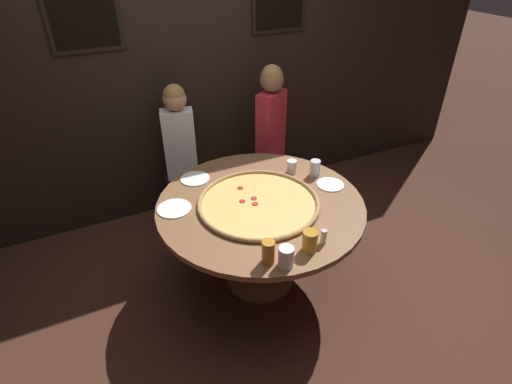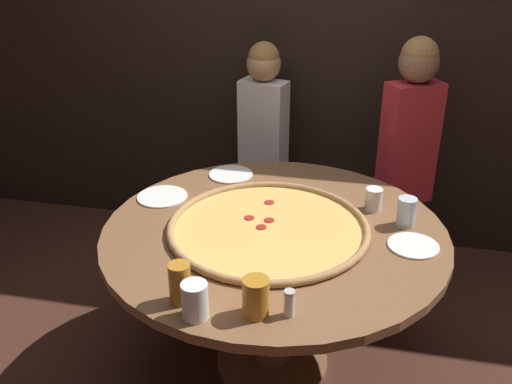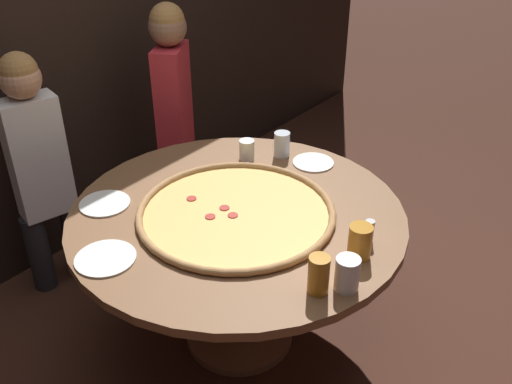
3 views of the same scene
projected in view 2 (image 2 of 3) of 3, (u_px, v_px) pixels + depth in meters
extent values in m
plane|color=#422319|center=(272.00, 364.00, 2.71)|extent=(24.00, 24.00, 0.00)
cube|color=black|center=(317.00, 34.00, 3.30)|extent=(6.40, 0.06, 2.60)
cylinder|color=brown|center=(274.00, 233.00, 2.39)|extent=(1.44, 1.44, 0.04)
cylinder|color=brown|center=(273.00, 304.00, 2.56)|extent=(0.16, 0.16, 0.70)
cylinder|color=brown|center=(272.00, 361.00, 2.70)|extent=(0.52, 0.52, 0.04)
cylinder|color=#EAB75B|center=(268.00, 229.00, 2.37)|extent=(0.81, 0.81, 0.01)
torus|color=#B27F4C|center=(268.00, 227.00, 2.37)|extent=(0.85, 0.85, 0.03)
cylinder|color=#A8281E|center=(261.00, 227.00, 2.37)|extent=(0.04, 0.04, 0.00)
cylinder|color=#A8281E|center=(269.00, 220.00, 2.42)|extent=(0.04, 0.04, 0.00)
cylinder|color=#A8281E|center=(269.00, 202.00, 2.57)|extent=(0.04, 0.04, 0.00)
cylinder|color=#A8281E|center=(249.00, 218.00, 2.44)|extent=(0.04, 0.04, 0.00)
cylinder|color=#BC7A23|center=(256.00, 297.00, 1.85)|extent=(0.09, 0.09, 0.14)
cylinder|color=white|center=(373.00, 199.00, 2.52)|extent=(0.07, 0.07, 0.10)
cylinder|color=#BC7A23|center=(180.00, 283.00, 1.91)|extent=(0.08, 0.08, 0.15)
cylinder|color=silver|center=(406.00, 212.00, 2.39)|extent=(0.08, 0.08, 0.13)
cylinder|color=white|center=(195.00, 301.00, 1.84)|extent=(0.09, 0.09, 0.13)
cylinder|color=white|center=(162.00, 197.00, 2.65)|extent=(0.23, 0.23, 0.01)
cylinder|color=white|center=(231.00, 174.00, 2.87)|extent=(0.22, 0.22, 0.01)
cylinder|color=white|center=(413.00, 246.00, 2.26)|extent=(0.20, 0.20, 0.01)
cylinder|color=silver|center=(289.00, 305.00, 1.86)|extent=(0.04, 0.04, 0.08)
cylinder|color=#B7B7BC|center=(290.00, 292.00, 1.83)|extent=(0.04, 0.04, 0.01)
cylinder|color=#232328|center=(277.00, 217.00, 3.55)|extent=(0.14, 0.14, 0.45)
cylinder|color=#232328|center=(249.00, 210.00, 3.63)|extent=(0.14, 0.14, 0.45)
cube|color=white|center=(263.00, 133.00, 3.35)|extent=(0.30, 0.20, 0.63)
sphere|color=tan|center=(264.00, 64.00, 3.17)|extent=(0.19, 0.19, 0.19)
sphere|color=#9E703D|center=(264.00, 58.00, 3.16)|extent=(0.18, 0.18, 0.18)
cylinder|color=#232328|center=(413.00, 232.00, 3.35)|extent=(0.17, 0.17, 0.48)
cylinder|color=#232328|center=(381.00, 238.00, 3.29)|extent=(0.17, 0.17, 0.48)
cube|color=red|center=(409.00, 144.00, 3.07)|extent=(0.32, 0.28, 0.67)
sphere|color=#8C664C|center=(419.00, 63.00, 2.88)|extent=(0.21, 0.21, 0.21)
sphere|color=#9E703D|center=(420.00, 55.00, 2.86)|extent=(0.19, 0.19, 0.19)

